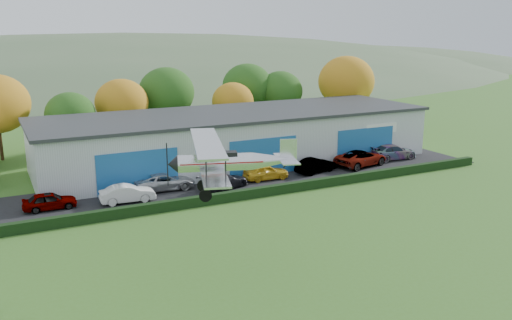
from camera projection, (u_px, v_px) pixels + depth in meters
name	position (u px, v px, depth m)	size (l,w,h in m)	color
ground	(366.00, 279.00, 30.03)	(300.00, 300.00, 0.00)	#3D6C22
apron	(249.00, 180.00, 49.56)	(48.00, 9.00, 0.05)	black
hedge	(274.00, 190.00, 45.31)	(46.00, 0.60, 0.80)	black
hangar	(237.00, 137.00, 55.86)	(40.60, 12.60, 5.30)	#B2B7BC
tree_belt	(161.00, 98.00, 64.32)	(75.70, 13.22, 10.12)	#3D2614
distant_hills	(42.00, 125.00, 152.65)	(430.00, 196.00, 56.00)	#4C6642
car_0	(50.00, 201.00, 41.36)	(1.60, 3.98, 1.36)	gray
car_1	(127.00, 193.00, 43.09)	(1.51, 4.34, 1.43)	silver
car_2	(164.00, 181.00, 46.47)	(2.42, 5.24, 1.46)	silver
car_3	(223.00, 181.00, 46.79)	(1.92, 4.72, 1.37)	black
car_4	(266.00, 172.00, 49.60)	(1.70, 4.21, 1.44)	gold
car_5	(316.00, 165.00, 52.01)	(1.53, 4.39, 1.45)	gray
car_6	(361.00, 158.00, 54.49)	(2.70, 5.86, 1.63)	gray
car_7	(392.00, 152.00, 57.35)	(2.22, 5.47, 1.59)	gray
biplane	(227.00, 160.00, 29.10)	(7.19, 8.13, 3.05)	silver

